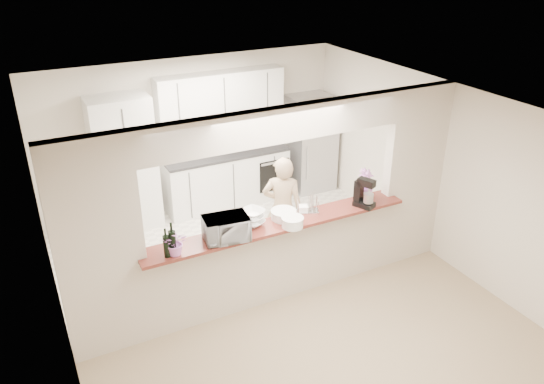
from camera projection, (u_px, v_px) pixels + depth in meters
floor at (277, 296)px, 6.81m from camera, size 6.00×6.00×0.00m
tile_overlay at (230, 240)px, 8.05m from camera, size 5.00×2.90×0.01m
partition at (277, 192)px, 6.16m from camera, size 5.00×0.15×2.50m
bar_counter at (277, 258)px, 6.55m from camera, size 3.40×0.38×1.09m
kitchen_cabinets at (188, 157)px, 8.49m from camera, size 3.15×0.62×2.25m
refrigerator at (310, 143)px, 9.40m from camera, size 0.75×0.70×1.70m
flower_left at (175, 242)px, 5.62m from camera, size 0.33×0.31×0.29m
wine_bottle_a at (166, 246)px, 5.58m from camera, size 0.07×0.07×0.34m
wine_bottle_b at (173, 243)px, 5.60m from camera, size 0.08×0.08×0.39m
toaster_oven at (226, 228)px, 5.91m from camera, size 0.54×0.40×0.28m
serving_bowls at (253, 218)px, 6.21m from camera, size 0.35×0.35×0.20m
plate_stack_a at (292, 222)px, 6.20m from camera, size 0.26×0.26×0.12m
plate_stack_b at (284, 215)px, 6.38m from camera, size 0.31×0.31×0.11m
red_bowl at (289, 213)px, 6.47m from camera, size 0.13×0.13×0.06m
tan_bowl at (278, 215)px, 6.40m from camera, size 0.15×0.15×0.07m
utensil_caddy at (308, 204)px, 6.51m from camera, size 0.30×0.25×0.25m
stand_mixer at (364, 194)px, 6.62m from camera, size 0.25×0.30×0.38m
flower_right at (365, 184)px, 6.82m from camera, size 0.26×0.26×0.39m
person at (282, 209)px, 7.32m from camera, size 0.67×0.61×1.53m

